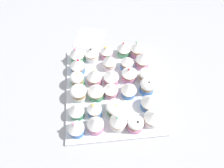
{
  "coord_description": "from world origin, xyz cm",
  "views": [
    {
      "loc": [
        -46.49,
        4.68,
        74.77
      ],
      "look_at": [
        0.0,
        0.0,
        4.2
      ],
      "focal_mm": 33.31,
      "sensor_mm": 36.0,
      "label": 1
    }
  ],
  "objects_px": {
    "cupcake_6": "(136,124)",
    "napkin": "(89,38)",
    "cupcake_22": "(76,128)",
    "cupcake_25": "(77,79)",
    "baking_tray": "(112,89)",
    "cupcake_4": "(143,60)",
    "cupcake_5": "(137,49)",
    "cupcake_17": "(95,124)",
    "cupcake_23": "(76,111)",
    "cupcake_11": "(118,121)",
    "cupcake_15": "(110,62)",
    "cupcake_13": "(111,90)",
    "cupcake_3": "(145,75)",
    "cupcake_20": "(94,77)",
    "cupcake_8": "(129,74)",
    "cupcake_14": "(110,77)",
    "cupcake_26": "(78,66)",
    "cupcake_27": "(77,54)",
    "cupcake_7": "(129,89)",
    "cupcake_1": "(149,102)",
    "cupcake_9": "(127,63)",
    "cupcake_12": "(116,108)",
    "cupcake_16": "(107,52)",
    "cupcake_19": "(96,92)",
    "cupcake_2": "(147,86)",
    "cupcake_21": "(92,54)",
    "cupcake_10": "(124,49)",
    "cupcake_24": "(79,93)"
  },
  "relations": [
    {
      "from": "cupcake_6",
      "to": "napkin",
      "type": "relative_size",
      "value": 0.45
    },
    {
      "from": "cupcake_22",
      "to": "cupcake_25",
      "type": "distance_m",
      "value": 0.21
    },
    {
      "from": "baking_tray",
      "to": "cupcake_4",
      "type": "bearing_deg",
      "value": -54.12
    },
    {
      "from": "cupcake_5",
      "to": "cupcake_17",
      "type": "xyz_separation_m",
      "value": [
        -0.34,
        0.21,
        -0.0
      ]
    },
    {
      "from": "cupcake_25",
      "to": "cupcake_5",
      "type": "bearing_deg",
      "value": -63.49
    },
    {
      "from": "cupcake_6",
      "to": "cupcake_23",
      "type": "relative_size",
      "value": 0.94
    },
    {
      "from": "cupcake_11",
      "to": "cupcake_15",
      "type": "xyz_separation_m",
      "value": [
        0.28,
        0.01,
        -0.0
      ]
    },
    {
      "from": "cupcake_13",
      "to": "cupcake_3",
      "type": "bearing_deg",
      "value": -68.28
    },
    {
      "from": "cupcake_20",
      "to": "cupcake_6",
      "type": "bearing_deg",
      "value": -147.8
    },
    {
      "from": "cupcake_8",
      "to": "cupcake_14",
      "type": "bearing_deg",
      "value": 97.49
    },
    {
      "from": "cupcake_26",
      "to": "cupcake_27",
      "type": "relative_size",
      "value": 0.94
    },
    {
      "from": "cupcake_7",
      "to": "napkin",
      "type": "relative_size",
      "value": 0.51
    },
    {
      "from": "cupcake_1",
      "to": "cupcake_5",
      "type": "height_order",
      "value": "cupcake_5"
    },
    {
      "from": "cupcake_9",
      "to": "cupcake_11",
      "type": "relative_size",
      "value": 0.88
    },
    {
      "from": "cupcake_12",
      "to": "cupcake_25",
      "type": "bearing_deg",
      "value": 44.81
    },
    {
      "from": "cupcake_16",
      "to": "cupcake_27",
      "type": "bearing_deg",
      "value": 92.31
    },
    {
      "from": "cupcake_5",
      "to": "cupcake_27",
      "type": "distance_m",
      "value": 0.27
    },
    {
      "from": "cupcake_1",
      "to": "cupcake_20",
      "type": "relative_size",
      "value": 0.93
    },
    {
      "from": "cupcake_19",
      "to": "cupcake_20",
      "type": "xyz_separation_m",
      "value": [
        0.07,
        0.0,
        0.0
      ]
    },
    {
      "from": "cupcake_22",
      "to": "cupcake_27",
      "type": "relative_size",
      "value": 0.95
    },
    {
      "from": "cupcake_2",
      "to": "cupcake_4",
      "type": "height_order",
      "value": "cupcake_4"
    },
    {
      "from": "cupcake_21",
      "to": "cupcake_23",
      "type": "relative_size",
      "value": 1.06
    },
    {
      "from": "baking_tray",
      "to": "cupcake_5",
      "type": "xyz_separation_m",
      "value": [
        0.17,
        -0.13,
        0.05
      ]
    },
    {
      "from": "cupcake_9",
      "to": "cupcake_19",
      "type": "height_order",
      "value": "cupcake_19"
    },
    {
      "from": "cupcake_19",
      "to": "cupcake_6",
      "type": "bearing_deg",
      "value": -137.52
    },
    {
      "from": "cupcake_11",
      "to": "cupcake_20",
      "type": "xyz_separation_m",
      "value": [
        0.21,
        0.08,
        -0.0
      ]
    },
    {
      "from": "cupcake_4",
      "to": "baking_tray",
      "type": "bearing_deg",
      "value": 125.88
    },
    {
      "from": "cupcake_14",
      "to": "cupcake_19",
      "type": "relative_size",
      "value": 0.96
    },
    {
      "from": "cupcake_12",
      "to": "cupcake_20",
      "type": "distance_m",
      "value": 0.17
    },
    {
      "from": "cupcake_10",
      "to": "cupcake_21",
      "type": "height_order",
      "value": "cupcake_10"
    },
    {
      "from": "cupcake_19",
      "to": "cupcake_25",
      "type": "bearing_deg",
      "value": 47.18
    },
    {
      "from": "cupcake_8",
      "to": "cupcake_1",
      "type": "bearing_deg",
      "value": -158.73
    },
    {
      "from": "cupcake_10",
      "to": "cupcake_20",
      "type": "xyz_separation_m",
      "value": [
        -0.14,
        0.14,
        0.0
      ]
    },
    {
      "from": "cupcake_7",
      "to": "cupcake_26",
      "type": "xyz_separation_m",
      "value": [
        0.14,
        0.2,
        -0.0
      ]
    },
    {
      "from": "napkin",
      "to": "cupcake_24",
      "type": "bearing_deg",
      "value": 171.8
    },
    {
      "from": "cupcake_7",
      "to": "cupcake_20",
      "type": "relative_size",
      "value": 0.9
    },
    {
      "from": "cupcake_10",
      "to": "cupcake_21",
      "type": "bearing_deg",
      "value": 94.14
    },
    {
      "from": "baking_tray",
      "to": "cupcake_8",
      "type": "xyz_separation_m",
      "value": [
        0.04,
        -0.08,
        0.04
      ]
    },
    {
      "from": "cupcake_7",
      "to": "cupcake_15",
      "type": "xyz_separation_m",
      "value": [
        0.15,
        0.06,
        -0.0
      ]
    },
    {
      "from": "baking_tray",
      "to": "cupcake_16",
      "type": "relative_size",
      "value": 6.53
    },
    {
      "from": "cupcake_11",
      "to": "cupcake_13",
      "type": "bearing_deg",
      "value": 5.77
    },
    {
      "from": "cupcake_23",
      "to": "cupcake_6",
      "type": "bearing_deg",
      "value": -108.41
    },
    {
      "from": "cupcake_21",
      "to": "cupcake_12",
      "type": "bearing_deg",
      "value": -164.25
    },
    {
      "from": "cupcake_12",
      "to": "cupcake_24",
      "type": "bearing_deg",
      "value": 59.91
    },
    {
      "from": "cupcake_2",
      "to": "cupcake_12",
      "type": "bearing_deg",
      "value": 121.52
    },
    {
      "from": "baking_tray",
      "to": "cupcake_26",
      "type": "relative_size",
      "value": 6.26
    },
    {
      "from": "cupcake_11",
      "to": "cupcake_15",
      "type": "distance_m",
      "value": 0.28
    },
    {
      "from": "cupcake_23",
      "to": "cupcake_26",
      "type": "relative_size",
      "value": 0.93
    },
    {
      "from": "cupcake_16",
      "to": "cupcake_20",
      "type": "height_order",
      "value": "cupcake_20"
    },
    {
      "from": "cupcake_12",
      "to": "cupcake_23",
      "type": "distance_m",
      "value": 0.15
    }
  ]
}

